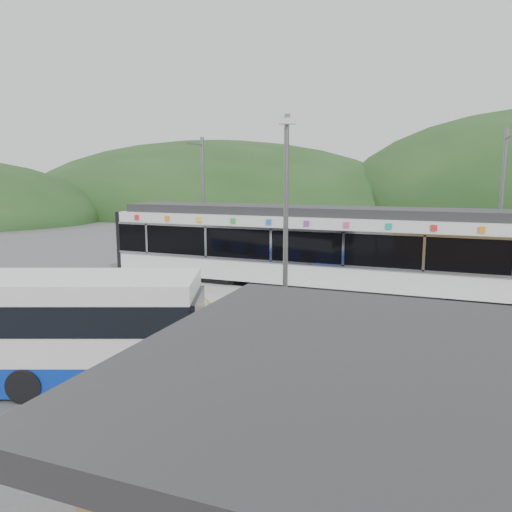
% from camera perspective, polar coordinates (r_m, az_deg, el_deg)
% --- Properties ---
extents(ground, '(120.00, 120.00, 0.00)m').
position_cam_1_polar(ground, '(16.33, 2.37, -8.92)').
color(ground, '#4C4C4F').
rests_on(ground, ground).
extents(hills, '(146.00, 149.00, 26.00)m').
position_cam_1_polar(hills, '(20.66, 23.96, -5.83)').
color(hills, '#1E3D19').
rests_on(hills, ground).
extents(platform, '(26.00, 3.20, 0.30)m').
position_cam_1_polar(platform, '(19.32, 5.55, -5.61)').
color(platform, '#9E9E99').
rests_on(platform, ground).
extents(yellow_line, '(26.00, 0.10, 0.01)m').
position_cam_1_polar(yellow_line, '(18.07, 4.44, -6.13)').
color(yellow_line, yellow).
rests_on(yellow_line, platform).
extents(train, '(20.44, 3.01, 3.74)m').
position_cam_1_polar(train, '(21.35, 9.45, 0.98)').
color(train, black).
rests_on(train, ground).
extents(catenary_mast_west, '(0.18, 1.80, 7.00)m').
position_cam_1_polar(catenary_mast_west, '(26.20, -6.10, 6.05)').
color(catenary_mast_west, slate).
rests_on(catenary_mast_west, ground).
extents(catenary_mast_east, '(0.18, 1.80, 7.00)m').
position_cam_1_polar(catenary_mast_east, '(23.39, 26.19, 4.78)').
color(catenary_mast_east, slate).
rests_on(catenary_mast_east, ground).
extents(lamp_post, '(0.45, 1.16, 6.40)m').
position_cam_1_polar(lamp_post, '(11.68, 3.22, 2.93)').
color(lamp_post, slate).
rests_on(lamp_post, ground).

